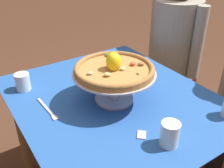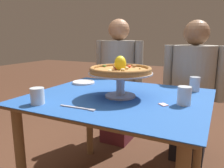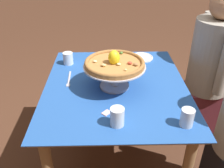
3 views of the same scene
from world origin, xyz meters
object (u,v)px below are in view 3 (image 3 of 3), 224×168
object	(u,v)px
water_glass_front_left	(68,59)
dinner_fork	(69,79)
pizza_stand	(114,72)
sugar_packet	(106,113)
diner_left	(209,71)
side_plate	(142,57)
water_glass_back_right	(187,118)
water_glass_side_right	(117,118)
pizza	(115,63)

from	to	relation	value
water_glass_front_left	dinner_fork	xyz separation A→B (m)	(0.25, 0.04, -0.04)
pizza_stand	sugar_packet	distance (m)	0.31
sugar_packet	water_glass_front_left	bearing A→B (deg)	-155.23
dinner_fork	diner_left	distance (m)	1.15
pizza_stand	side_plate	world-z (taller)	pizza_stand
pizza_stand	water_glass_back_right	xyz separation A→B (m)	(0.40, 0.36, -0.06)
water_glass_back_right	diner_left	bearing A→B (deg)	151.04
pizza_stand	dinner_fork	xyz separation A→B (m)	(-0.10, -0.31, -0.10)
dinner_fork	water_glass_side_right	bearing A→B (deg)	33.13
pizza_stand	dinner_fork	distance (m)	0.34
side_plate	diner_left	distance (m)	0.57
water_glass_side_right	pizza	bearing A→B (deg)	-179.76
pizza_stand	pizza	xyz separation A→B (m)	(-0.00, 0.00, 0.07)
pizza_stand	water_glass_back_right	world-z (taller)	pizza_stand
pizza	dinner_fork	size ratio (longest dim) A/B	1.84
pizza	side_plate	world-z (taller)	pizza
side_plate	water_glass_back_right	bearing A→B (deg)	8.56
water_glass_back_right	side_plate	world-z (taller)	water_glass_back_right
pizza_stand	water_glass_front_left	bearing A→B (deg)	-135.20
side_plate	water_glass_side_right	bearing A→B (deg)	-16.13
sugar_packet	water_glass_side_right	bearing A→B (deg)	29.60
water_glass_front_left	diner_left	bearing A→B (deg)	91.49
water_glass_front_left	water_glass_side_right	size ratio (longest dim) A/B	0.89
water_glass_side_right	water_glass_front_left	bearing A→B (deg)	-154.56
water_glass_front_left	side_plate	xyz separation A→B (m)	(-0.09, 0.59, -0.03)
water_glass_back_right	sugar_packet	world-z (taller)	water_glass_back_right
pizza_stand	dinner_fork	size ratio (longest dim) A/B	1.92
water_glass_back_right	dinner_fork	bearing A→B (deg)	-126.17
water_glass_front_left	dinner_fork	bearing A→B (deg)	7.96
water_glass_side_right	sugar_packet	size ratio (longest dim) A/B	2.06
water_glass_back_right	side_plate	bearing A→B (deg)	-171.44
water_glass_side_right	diner_left	distance (m)	1.11
water_glass_side_right	side_plate	size ratio (longest dim) A/B	0.57
pizza_stand	water_glass_back_right	distance (m)	0.54
pizza_stand	water_glass_side_right	size ratio (longest dim) A/B	3.86
water_glass_front_left	pizza	bearing A→B (deg)	44.81
pizza_stand	water_glass_front_left	xyz separation A→B (m)	(-0.35, -0.35, -0.07)
side_plate	dinner_fork	size ratio (longest dim) A/B	0.87
pizza_stand	side_plate	size ratio (longest dim) A/B	2.22
pizza_stand	side_plate	distance (m)	0.51
water_glass_front_left	water_glass_side_right	distance (m)	0.81
water_glass_front_left	water_glass_back_right	size ratio (longest dim) A/B	0.93
water_glass_side_right	sugar_packet	distance (m)	0.12
pizza_stand	diner_left	xyz separation A→B (m)	(-0.38, 0.79, -0.21)
water_glass_front_left	sugar_packet	size ratio (longest dim) A/B	1.84
pizza	pizza_stand	bearing A→B (deg)	-10.41
diner_left	water_glass_side_right	bearing A→B (deg)	-46.07
water_glass_side_right	side_plate	xyz separation A→B (m)	(-0.82, 0.24, -0.04)
water_glass_back_right	sugar_packet	xyz separation A→B (m)	(-0.11, -0.42, -0.04)
water_glass_front_left	side_plate	bearing A→B (deg)	98.32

